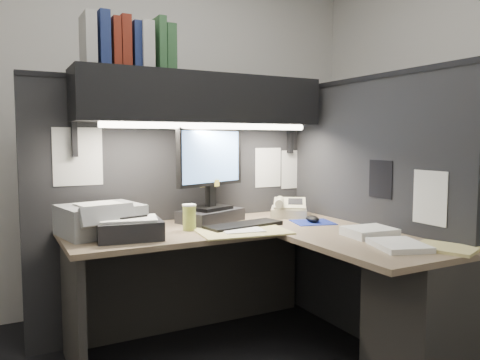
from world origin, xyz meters
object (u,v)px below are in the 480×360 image
(coffee_cup, at_px, (189,218))
(notebook_stack, at_px, (129,229))
(telephone, at_px, (289,209))
(printer, at_px, (100,220))
(monitor, at_px, (211,185))
(keyboard, at_px, (243,225))
(overhead_shelf, at_px, (202,99))
(desk, at_px, (311,292))

(coffee_cup, bearing_deg, notebook_stack, -169.74)
(telephone, height_order, printer, printer)
(monitor, bearing_deg, coffee_cup, -160.54)
(keyboard, height_order, telephone, telephone)
(telephone, height_order, notebook_stack, notebook_stack)
(overhead_shelf, bearing_deg, monitor, -38.67)
(keyboard, relative_size, telephone, 1.97)
(keyboard, relative_size, coffee_cup, 3.45)
(desk, relative_size, telephone, 6.93)
(desk, height_order, notebook_stack, notebook_stack)
(desk, relative_size, keyboard, 3.52)
(overhead_shelf, xyz_separation_m, coffee_cup, (-0.18, -0.23, -0.70))
(printer, bearing_deg, monitor, -4.45)
(desk, distance_m, overhead_shelf, 1.33)
(telephone, bearing_deg, desk, -80.10)
(telephone, distance_m, notebook_stack, 1.17)
(overhead_shelf, relative_size, keyboard, 3.21)
(desk, height_order, printer, printer)
(notebook_stack, bearing_deg, coffee_cup, 10.26)
(coffee_cup, bearing_deg, desk, -47.05)
(monitor, bearing_deg, notebook_stack, -177.87)
(monitor, height_order, printer, monitor)
(desk, bearing_deg, keyboard, 110.34)
(monitor, xyz_separation_m, telephone, (0.56, -0.05, -0.19))
(printer, bearing_deg, notebook_stack, -70.47)
(coffee_cup, bearing_deg, monitor, 41.57)
(monitor, height_order, notebook_stack, monitor)
(desk, xyz_separation_m, printer, (-0.96, 0.64, 0.37))
(keyboard, relative_size, notebook_stack, 1.47)
(overhead_shelf, height_order, notebook_stack, overhead_shelf)
(keyboard, bearing_deg, telephone, 15.81)
(telephone, bearing_deg, keyboard, -121.00)
(desk, relative_size, monitor, 2.87)
(keyboard, bearing_deg, notebook_stack, 170.74)
(monitor, xyz_separation_m, printer, (-0.70, -0.08, -0.15))
(desk, xyz_separation_m, monitor, (-0.26, 0.72, 0.52))
(desk, bearing_deg, printer, 146.26)
(telephone, xyz_separation_m, notebook_stack, (-1.15, -0.21, 0.00))
(desk, bearing_deg, notebook_stack, 151.89)
(desk, bearing_deg, telephone, 65.76)
(desk, distance_m, monitor, 0.92)
(overhead_shelf, xyz_separation_m, printer, (-0.66, -0.11, -0.69))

